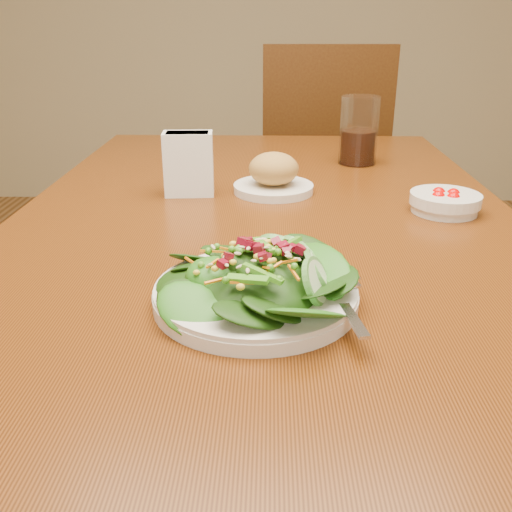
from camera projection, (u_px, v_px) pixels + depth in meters
name	position (u px, v px, depth m)	size (l,w,h in m)	color
dining_table	(266.00, 262.00, 1.07)	(0.90, 1.40, 0.75)	#612E0D
chair_far	(320.00, 175.00, 2.13)	(0.47, 0.47, 0.99)	#3D2309
salad_plate	(263.00, 283.00, 0.69)	(0.26, 0.25, 0.07)	silver
bread_plate	(274.00, 176.00, 1.13)	(0.16, 0.16, 0.08)	silver
tomato_bowl	(445.00, 202.00, 1.02)	(0.12, 0.12, 0.04)	silver
drinking_glass	(359.00, 135.00, 1.34)	(0.09, 0.09, 0.16)	silver
napkin_holder	(189.00, 162.00, 1.10)	(0.10, 0.06, 0.12)	white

